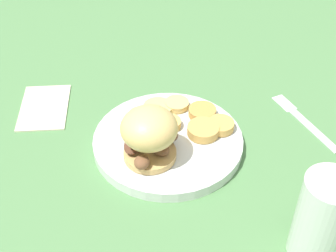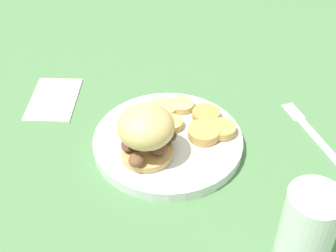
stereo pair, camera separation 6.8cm
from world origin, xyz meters
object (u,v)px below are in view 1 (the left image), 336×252
at_px(fork, 304,121).
at_px(dinner_plate, 168,141).
at_px(sandwich, 149,133).
at_px(drinking_glass, 322,219).

bearing_deg(fork, dinner_plate, -71.20).
relative_size(dinner_plate, sandwich, 2.52).
bearing_deg(sandwich, dinner_plate, 152.28).
bearing_deg(drinking_glass, sandwich, -121.59).
xyz_separation_m(sandwich, drinking_glass, (0.15, 0.25, -0.00)).
height_order(dinner_plate, drinking_glass, drinking_glass).
distance_m(dinner_plate, fork, 0.26).
distance_m(sandwich, fork, 0.32).
relative_size(sandwich, fork, 0.63).
xyz_separation_m(sandwich, fork, (-0.13, 0.28, -0.07)).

